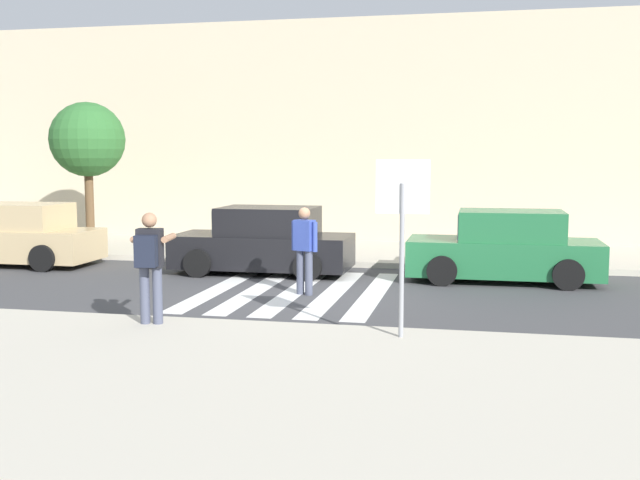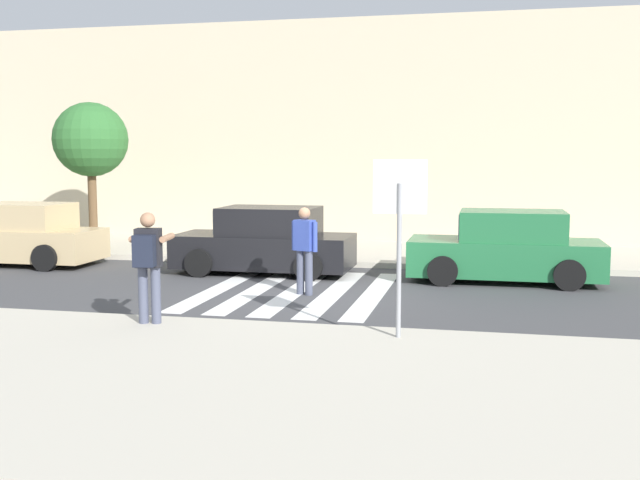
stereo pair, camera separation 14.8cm
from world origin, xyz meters
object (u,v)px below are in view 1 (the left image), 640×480
(stop_sign, at_px, (402,209))
(street_tree_west, at_px, (87,140))
(photographer_with_backpack, at_px, (150,258))
(parked_car_black, at_px, (264,242))
(parked_car_green, at_px, (505,248))
(parked_car_tan, at_px, (17,236))
(pedestrian_crossing, at_px, (304,246))

(stop_sign, height_order, street_tree_west, street_tree_west)
(photographer_with_backpack, height_order, parked_car_black, photographer_with_backpack)
(photographer_with_backpack, bearing_deg, parked_car_green, 47.69)
(parked_car_black, bearing_deg, parked_car_tan, -180.00)
(parked_car_tan, height_order, street_tree_west, street_tree_west)
(stop_sign, bearing_deg, parked_car_tan, 149.27)
(parked_car_green, bearing_deg, stop_sign, -105.14)
(pedestrian_crossing, bearing_deg, street_tree_west, 145.92)
(parked_car_black, xyz_separation_m, street_tree_west, (-5.83, 2.54, 2.43))
(parked_car_tan, bearing_deg, pedestrian_crossing, -17.04)
(parked_car_tan, bearing_deg, photographer_with_backpack, -43.59)
(pedestrian_crossing, distance_m, parked_car_green, 4.62)
(parked_car_black, relative_size, parked_car_green, 1.00)
(parked_car_black, height_order, street_tree_west, street_tree_west)
(parked_car_tan, relative_size, parked_car_green, 1.00)
(parked_car_black, bearing_deg, stop_sign, -57.98)
(stop_sign, distance_m, pedestrian_crossing, 4.41)
(photographer_with_backpack, distance_m, parked_car_black, 6.07)
(pedestrian_crossing, relative_size, street_tree_west, 0.42)
(parked_car_green, xyz_separation_m, street_tree_west, (-11.27, 2.54, 2.43))
(stop_sign, bearing_deg, photographer_with_backpack, 179.64)
(stop_sign, distance_m, parked_car_black, 7.28)
(photographer_with_backpack, height_order, parked_car_green, photographer_with_backpack)
(pedestrian_crossing, bearing_deg, parked_car_tan, 162.96)
(street_tree_west, bearing_deg, photographer_with_backpack, -56.15)
(stop_sign, bearing_deg, pedestrian_crossing, 121.98)
(parked_car_tan, height_order, parked_car_black, same)
(parked_car_black, bearing_deg, parked_car_green, -0.00)
(stop_sign, bearing_deg, street_tree_west, 138.18)
(parked_car_green, height_order, street_tree_west, street_tree_west)
(parked_car_tan, relative_size, street_tree_west, 1.01)
(photographer_with_backpack, bearing_deg, street_tree_west, 123.85)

